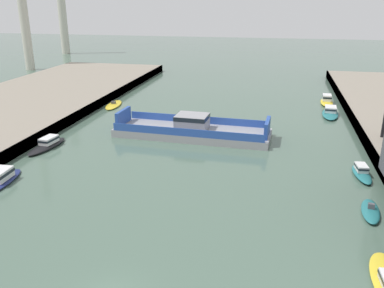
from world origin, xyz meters
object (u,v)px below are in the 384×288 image
object	(u,v)px
moored_boat_far_left	(114,105)
moored_boat_upstream_b	(327,100)
moored_boat_near_left	(330,112)
moored_boat_upstream_a	(362,172)
moored_boat_near_right	(370,211)
smokestack_distant_a	(61,0)
chain_ferry	(192,130)
moored_boat_far_right	(48,144)
moored_boat_mid_right	(0,179)

from	to	relation	value
moored_boat_far_left	moored_boat_upstream_b	bearing A→B (deg)	14.48
moored_boat_near_left	moored_boat_upstream_a	world-z (taller)	moored_boat_near_left
moored_boat_near_right	smokestack_distant_a	size ratio (longest dim) A/B	0.15
moored_boat_near_right	chain_ferry	bearing A→B (deg)	138.16
moored_boat_upstream_b	smokestack_distant_a	distance (m)	106.93
moored_boat_far_left	moored_boat_far_right	bearing A→B (deg)	-89.78
moored_boat_near_right	smokestack_distant_a	distance (m)	136.43
moored_boat_near_left	smokestack_distant_a	bearing A→B (deg)	141.76
chain_ferry	smokestack_distant_a	xyz separation A→B (m)	(-65.55, 84.69, 17.68)
moored_boat_far_left	smokestack_distant_a	bearing A→B (deg)	124.03
moored_boat_near_left	moored_boat_mid_right	distance (m)	53.06
chain_ferry	moored_boat_upstream_b	world-z (taller)	chain_ferry
chain_ferry	moored_boat_far_left	world-z (taller)	chain_ferry
moored_boat_far_left	moored_boat_upstream_a	distance (m)	47.15
moored_boat_mid_right	smokestack_distant_a	xyz separation A→B (m)	(-48.42, 105.09, 18.12)
chain_ferry	moored_boat_upstream_a	bearing A→B (deg)	-24.59
moored_boat_far_left	moored_boat_far_right	world-z (taller)	moored_boat_far_right
moored_boat_far_right	moored_boat_upstream_a	xyz separation A→B (m)	(40.06, -1.21, -0.04)
chain_ferry	moored_boat_upstream_a	world-z (taller)	chain_ferry
moored_boat_near_right	moored_boat_mid_right	size ratio (longest dim) A/B	0.65
chain_ferry	moored_boat_far_left	size ratio (longest dim) A/B	3.00
moored_boat_near_left	moored_boat_far_right	xyz separation A→B (m)	(-39.28, -25.21, -0.01)
moored_boat_near_left	moored_boat_far_left	xyz separation A→B (m)	(-39.37, -1.70, -0.33)
moored_boat_mid_right	moored_boat_upstream_a	distance (m)	40.35
moored_boat_upstream_a	moored_boat_upstream_b	size ratio (longest dim) A/B	0.78
moored_boat_mid_right	moored_boat_far_left	size ratio (longest dim) A/B	1.04
moored_boat_near_left	moored_boat_far_left	size ratio (longest dim) A/B	1.08
chain_ferry	moored_boat_mid_right	world-z (taller)	chain_ferry
moored_boat_upstream_b	moored_boat_upstream_a	bearing A→B (deg)	-89.01
moored_boat_mid_right	smokestack_distant_a	world-z (taller)	smokestack_distant_a
moored_boat_far_left	moored_boat_upstream_a	xyz separation A→B (m)	(40.15, -24.72, 0.28)
moored_boat_near_right	moored_boat_far_left	world-z (taller)	moored_boat_near_right
moored_boat_near_right	moored_boat_mid_right	world-z (taller)	moored_boat_mid_right
chain_ferry	moored_boat_upstream_b	distance (m)	32.77
moored_boat_near_left	moored_boat_far_right	bearing A→B (deg)	-147.30
moored_boat_near_right	moored_boat_upstream_a	bearing A→B (deg)	85.77
chain_ferry	moored_boat_near_left	distance (m)	26.72
moored_boat_near_right	moored_boat_far_right	world-z (taller)	moored_boat_far_right
chain_ferry	moored_boat_mid_right	xyz separation A→B (m)	(-17.13, -20.40, -0.44)
moored_boat_near_left	moored_boat_far_right	distance (m)	46.67
chain_ferry	moored_boat_far_right	bearing A→B (deg)	-154.20
moored_boat_mid_right	smokestack_distant_a	bearing A→B (deg)	114.74
moored_boat_mid_right	moored_boat_upstream_b	xyz separation A→B (m)	(38.39, 45.33, 0.05)
moored_boat_upstream_a	moored_boat_mid_right	bearing A→B (deg)	-165.08
moored_boat_mid_right	moored_boat_far_right	xyz separation A→B (m)	(-1.07, 11.60, -0.06)
chain_ferry	moored_boat_near_left	bearing A→B (deg)	37.92
moored_boat_near_right	moored_boat_far_right	xyz separation A→B (m)	(-39.40, 10.19, 0.23)
moored_boat_mid_right	moored_boat_near_left	bearing A→B (deg)	43.94
smokestack_distant_a	moored_boat_upstream_a	bearing A→B (deg)	-47.29
moored_boat_far_left	moored_boat_far_right	distance (m)	23.51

